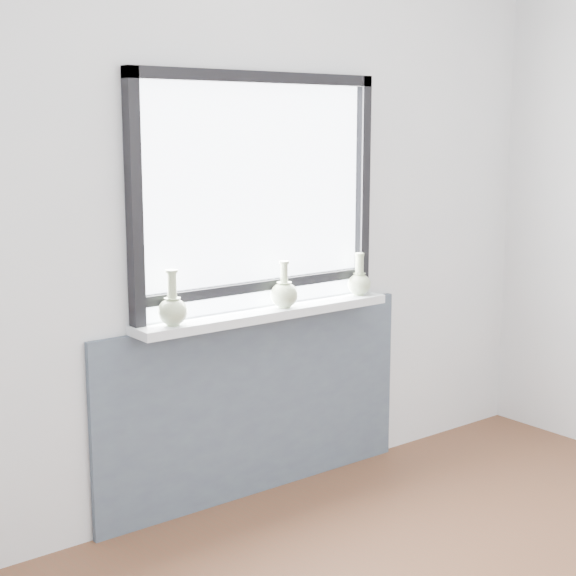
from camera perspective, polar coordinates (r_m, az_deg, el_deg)
back_wall at (r=4.01m, az=-2.30°, el=4.48°), size 3.60×0.02×2.60m
apron_panel at (r=4.16m, az=-1.97°, el=-7.55°), size 1.70×0.03×0.86m
windowsill at (r=3.99m, az=-1.42°, el=-1.65°), size 1.32×0.18×0.04m
window at (r=3.96m, az=-2.00°, el=6.46°), size 1.30×0.06×1.05m
vase_a at (r=3.68m, az=-7.47°, el=-1.32°), size 0.13×0.13×0.23m
vase_b at (r=4.01m, az=-0.25°, el=-0.32°), size 0.13×0.13×0.21m
vase_c at (r=4.32m, az=4.63°, el=0.41°), size 0.11×0.11×0.21m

